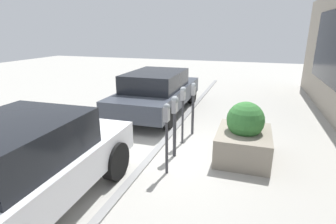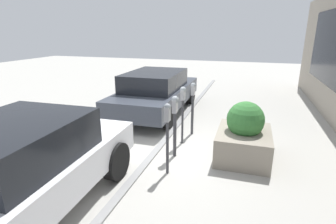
# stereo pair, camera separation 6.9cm
# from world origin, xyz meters

# --- Properties ---
(ground_plane) EXTENTS (40.00, 40.00, 0.00)m
(ground_plane) POSITION_xyz_m (0.00, 0.00, 0.00)
(ground_plane) COLOR #ADAAA3
(curb_strip) EXTENTS (19.00, 0.16, 0.04)m
(curb_strip) POSITION_xyz_m (0.00, 0.08, 0.02)
(curb_strip) COLOR gray
(curb_strip) RESTS_ON ground_plane
(parking_meter_nearest) EXTENTS (0.15, 0.13, 1.47)m
(parking_meter_nearest) POSITION_xyz_m (-1.15, -0.48, 1.03)
(parking_meter_nearest) COLOR #38383D
(parking_meter_nearest) RESTS_ON ground_plane
(parking_meter_second) EXTENTS (0.20, 0.17, 1.43)m
(parking_meter_second) POSITION_xyz_m (-0.37, -0.41, 0.98)
(parking_meter_second) COLOR #38383D
(parking_meter_second) RESTS_ON ground_plane
(parking_meter_middle) EXTENTS (0.18, 0.15, 1.49)m
(parking_meter_middle) POSITION_xyz_m (0.38, -0.40, 1.10)
(parking_meter_middle) COLOR #38383D
(parking_meter_middle) RESTS_ON ground_plane
(parking_meter_fourth) EXTENTS (0.16, 0.13, 1.46)m
(parking_meter_fourth) POSITION_xyz_m (1.09, -0.49, 0.95)
(parking_meter_fourth) COLOR #38383D
(parking_meter_fourth) RESTS_ON ground_plane
(planter_box) EXTENTS (1.49, 1.16, 1.32)m
(planter_box) POSITION_xyz_m (0.03, -1.91, 0.52)
(planter_box) COLOR gray
(planter_box) RESTS_ON ground_plane
(parked_car_front) EXTENTS (3.92, 2.00, 1.54)m
(parked_car_front) POSITION_xyz_m (-2.89, 1.27, 0.81)
(parked_car_front) COLOR silver
(parked_car_front) RESTS_ON ground_plane
(parked_car_middle) EXTENTS (4.78, 2.00, 1.46)m
(parked_car_middle) POSITION_xyz_m (2.71, 1.15, 0.77)
(parked_car_middle) COLOR #383D47
(parked_car_middle) RESTS_ON ground_plane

